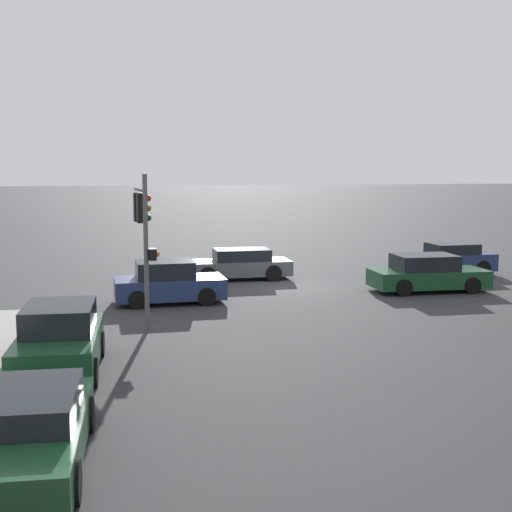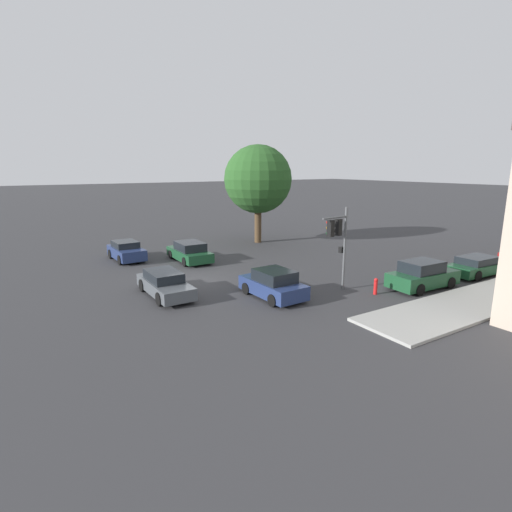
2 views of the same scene
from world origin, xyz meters
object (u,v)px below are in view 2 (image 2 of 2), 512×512
crossing_car_1 (165,284)px  parked_car_0 (423,275)px  parked_car_1 (478,266)px  fire_hydrant (376,286)px  crossing_car_2 (126,251)px  crossing_car_3 (273,284)px  traffic_signal (337,235)px  street_tree (258,179)px  crossing_car_0 (190,252)px

crossing_car_1 → parked_car_0: bearing=62.6°
crossing_car_1 → parked_car_1: 19.69m
fire_hydrant → parked_car_0: bearing=78.9°
crossing_car_2 → fire_hydrant: bearing=28.2°
crossing_car_2 → crossing_car_3: bearing=15.6°
crossing_car_3 → parked_car_0: (3.17, 8.22, 0.04)m
crossing_car_3 → parked_car_1: size_ratio=0.84×
traffic_signal → fire_hydrant: size_ratio=5.10×
street_tree → fire_hydrant: size_ratio=9.56×
crossing_car_0 → parked_car_1: (13.48, 14.24, -0.08)m
traffic_signal → crossing_car_3: size_ratio=1.18×
parked_car_0 → parked_car_1: parked_car_0 is taller
crossing_car_2 → fire_hydrant: crossing_car_2 is taller
crossing_car_3 → parked_car_0: 8.81m
crossing_car_3 → crossing_car_2: bearing=16.4°
street_tree → fire_hydrant: (16.47, -2.76, -5.23)m
street_tree → parked_car_1: 18.89m
street_tree → crossing_car_3: 16.73m
traffic_signal → crossing_car_3: traffic_signal is taller
crossing_car_0 → fire_hydrant: crossing_car_0 is taller
traffic_signal → crossing_car_3: (-0.96, -3.58, -2.49)m
crossing_car_0 → street_tree: bearing=-65.5°
parked_car_0 → fire_hydrant: size_ratio=4.73×
traffic_signal → crossing_car_0: bearing=13.0°
street_tree → crossing_car_3: bearing=-29.3°
crossing_car_0 → crossing_car_1: size_ratio=0.99×
crossing_car_3 → fire_hydrant: 5.66m
crossing_car_1 → traffic_signal: bearing=61.9°
traffic_signal → crossing_car_3: bearing=68.0°
crossing_car_3 → parked_car_0: bearing=-113.3°
parked_car_1 → crossing_car_0: bearing=138.5°
street_tree → crossing_car_1: (10.54, -12.61, -5.08)m
traffic_signal → parked_car_0: (2.22, 4.64, -2.45)m
fire_hydrant → crossing_car_2: bearing=-148.8°
crossing_car_0 → traffic_signal: bearing=-159.5°
parked_car_0 → crossing_car_1: bearing=155.4°
crossing_car_0 → crossing_car_3: size_ratio=1.14×
street_tree → crossing_car_3: size_ratio=2.21×
street_tree → traffic_signal: street_tree is taller
crossing_car_0 → parked_car_0: 15.97m
street_tree → crossing_car_2: size_ratio=2.17×
traffic_signal → parked_car_1: bearing=-109.8°
crossing_car_0 → fire_hydrant: (12.77, 5.55, -0.20)m
traffic_signal → parked_car_0: size_ratio=1.08×
traffic_signal → crossing_car_1: 9.78m
traffic_signal → crossing_car_1: (-4.34, -8.38, -2.56)m
crossing_car_1 → parked_car_0: parked_car_0 is taller
crossing_car_3 → parked_car_1: 14.12m
crossing_car_2 → parked_car_0: (16.22, 12.60, 0.07)m
crossing_car_1 → fire_hydrant: crossing_car_1 is taller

